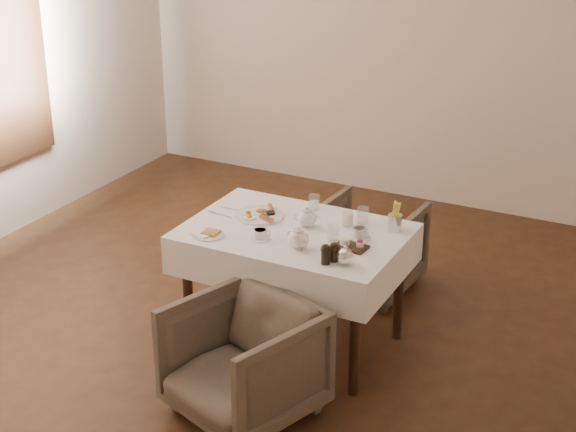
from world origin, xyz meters
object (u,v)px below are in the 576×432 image
(breakfast_plate, at_px, (260,214))
(armchair_far, at_px, (368,246))
(table, at_px, (295,248))
(teapot_centre, at_px, (307,217))
(armchair_near, at_px, (243,362))

(breakfast_plate, bearing_deg, armchair_far, 50.83)
(table, relative_size, armchair_far, 1.92)
(breakfast_plate, relative_size, teapot_centre, 1.94)
(armchair_far, xyz_separation_m, teapot_centre, (-0.07, -0.81, 0.51))
(armchair_far, bearing_deg, table, 85.73)
(breakfast_plate, distance_m, teapot_centre, 0.32)
(teapot_centre, bearing_deg, armchair_far, 63.77)
(armchair_near, xyz_separation_m, armchair_far, (0.02, 1.66, -0.02))
(breakfast_plate, bearing_deg, table, -31.02)
(table, relative_size, teapot_centre, 8.31)
(armchair_near, bearing_deg, table, 115.71)
(teapot_centre, bearing_deg, table, -137.01)
(table, distance_m, breakfast_plate, 0.32)
(table, height_order, breakfast_plate, breakfast_plate)
(table, height_order, armchair_near, table)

